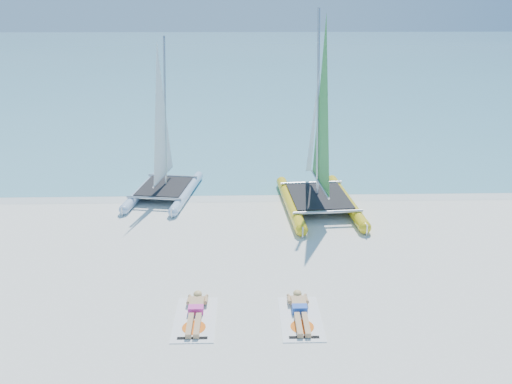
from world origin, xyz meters
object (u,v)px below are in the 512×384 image
(catamaran_blue, at_px, (162,150))
(sunbather_a, at_px, (196,311))
(towel_a, at_px, (195,319))
(catamaran_yellow, at_px, (318,144))
(towel_b, at_px, (301,318))
(sunbather_b, at_px, (300,310))

(catamaran_blue, bearing_deg, sunbather_a, -68.41)
(catamaran_blue, height_order, towel_a, catamaran_blue)
(catamaran_yellow, relative_size, sunbather_a, 4.21)
(towel_a, bearing_deg, towel_b, -0.75)
(catamaran_yellow, xyz_separation_m, sunbather_a, (-3.95, -7.32, -2.17))
(catamaran_yellow, distance_m, sunbather_a, 8.59)
(catamaran_yellow, xyz_separation_m, towel_b, (-1.39, -7.54, -2.28))
(catamaran_blue, relative_size, catamaran_yellow, 0.86)
(catamaran_blue, distance_m, sunbather_b, 9.58)
(catamaran_blue, distance_m, towel_b, 9.77)
(catamaran_yellow, height_order, sunbather_a, catamaran_yellow)
(catamaran_blue, relative_size, towel_a, 3.36)
(catamaran_blue, height_order, catamaran_yellow, catamaran_yellow)
(catamaran_blue, xyz_separation_m, catamaran_yellow, (5.89, -0.94, 0.43))
(sunbather_b, bearing_deg, sunbather_a, 179.25)
(catamaran_yellow, height_order, towel_a, catamaran_yellow)
(catamaran_blue, height_order, towel_b, catamaran_blue)
(catamaran_blue, relative_size, sunbather_a, 3.60)
(catamaran_yellow, xyz_separation_m, towel_a, (-3.95, -7.51, -2.28))
(catamaran_blue, height_order, sunbather_a, catamaran_blue)
(towel_b, distance_m, sunbather_b, 0.22)
(sunbather_a, height_order, towel_b, sunbather_a)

